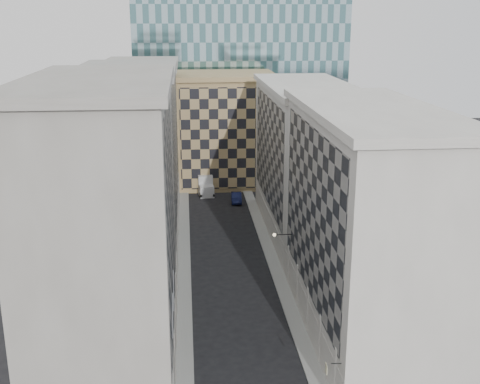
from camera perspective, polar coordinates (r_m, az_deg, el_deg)
sidewalk_west at (r=69.66m, az=-5.31°, el=-7.32°), size 1.50×100.00×0.15m
sidewalk_east at (r=70.35m, az=3.33°, el=-7.02°), size 1.50×100.00×0.15m
bldg_left_a at (r=48.05m, az=-12.38°, el=-3.66°), size 10.80×22.80×23.70m
bldg_left_b at (r=69.15m, az=-10.23°, el=2.17°), size 10.80×22.80×22.70m
bldg_left_c at (r=90.69m, az=-9.09°, el=5.26°), size 10.80×22.80×21.70m
bldg_right_a at (r=54.19m, az=11.76°, el=-2.99°), size 10.80×26.80×20.70m
bldg_right_b at (r=79.50m, az=6.21°, el=3.09°), size 10.80×28.80×19.70m
tan_block at (r=103.61m, az=-1.45°, el=6.05°), size 16.80×14.80×18.80m
church_tower at (r=115.93m, az=-3.02°, el=15.83°), size 7.20×7.20×51.50m
flagpoles_left at (r=44.57m, az=-6.37°, el=-10.35°), size 0.10×6.33×2.33m
bracket_lamp at (r=62.44m, az=3.44°, el=-4.07°), size 1.98×0.36×0.36m
box_truck at (r=98.51m, az=-3.33°, el=0.66°), size 2.80×5.91×3.15m
dark_car at (r=93.73m, az=-0.35°, el=-0.53°), size 1.79×4.58×1.48m
shop_sign at (r=45.06m, az=8.28°, el=-16.19°), size 1.13×0.66×0.73m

